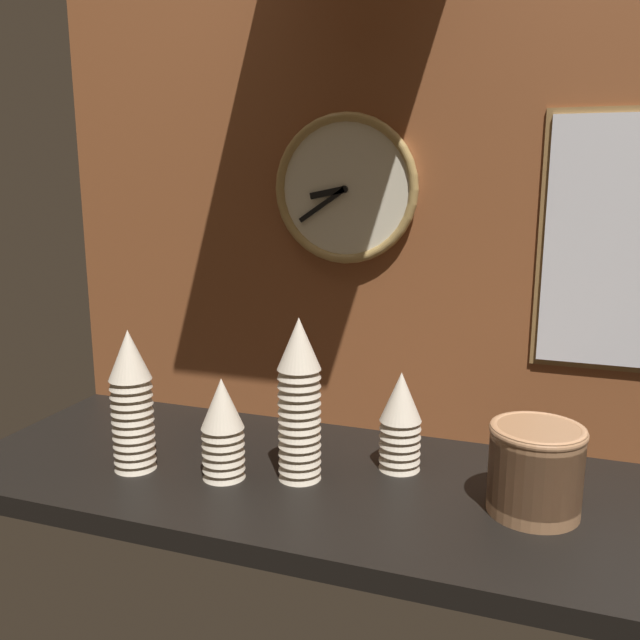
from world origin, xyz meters
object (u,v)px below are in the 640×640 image
Objects in this scene: cup_stack_left at (132,400)px; wall_clock at (345,189)px; bowl_stack_right at (535,468)px; cup_stack_center_left at (223,428)px; cup_stack_center_right at (400,421)px; cup_stack_center at (299,400)px.

wall_clock reaches higher than cup_stack_left.
cup_stack_left is 0.75m from bowl_stack_right.
cup_stack_center_left and cup_stack_center_right have the same top height.
cup_stack_center_right is 0.27m from bowl_stack_right.
cup_stack_center_left is 0.55m from wall_clock.
cup_stack_center reaches higher than cup_stack_center_left.
cup_stack_left is (-0.32, -0.07, -0.02)m from cup_stack_center.
cup_stack_center reaches higher than cup_stack_left.
cup_stack_center_right is at bearing 159.73° from bowl_stack_right.
bowl_stack_right is at bearing 1.37° from cup_stack_center.
wall_clock is at bearing 65.94° from cup_stack_center_left.
cup_stack_left is at bearing -173.12° from cup_stack_center_left.
cup_stack_center_right is at bearing 25.93° from cup_stack_center_left.
cup_stack_center_right is 1.22× the size of bowl_stack_right.
cup_stack_center_left is at bearing 6.88° from cup_stack_left.
cup_stack_center reaches higher than bowl_stack_right.
cup_stack_center is 1.59× the size of cup_stack_center_right.
cup_stack_left is 0.52m from cup_stack_center_right.
wall_clock reaches higher than cup_stack_center_left.
cup_stack_center_left is 0.34m from cup_stack_center_right.
cup_stack_center_left is at bearing -174.39° from bowl_stack_right.
wall_clock is at bearing 46.14° from cup_stack_left.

